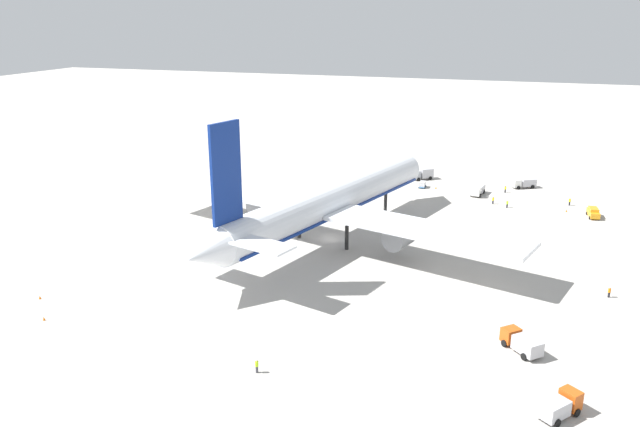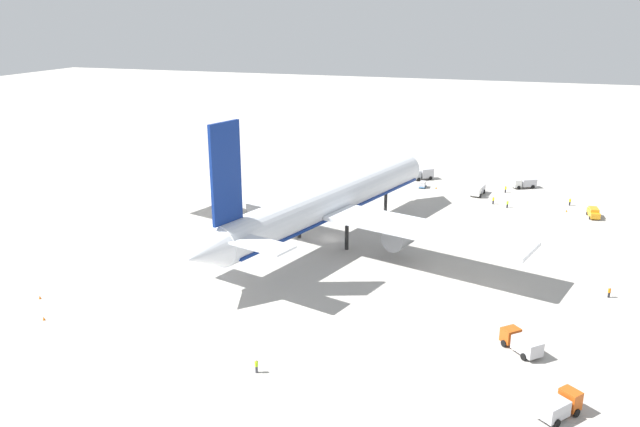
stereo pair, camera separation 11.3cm
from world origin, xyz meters
The scene contains 19 objects.
ground_plane centered at (0.00, 0.00, 0.00)m, with size 600.00×600.00×0.00m, color #ADA8A0.
airliner centered at (-1.31, 0.25, 7.43)m, with size 69.60×74.82×25.77m.
service_truck_0 centered at (38.98, -23.33, 1.25)m, with size 6.23×3.09×2.34m.
service_truck_1 centered at (-44.18, -38.86, 1.32)m, with size 5.23×4.76×2.51m.
service_truck_2 centered at (48.68, -33.33, 1.30)m, with size 4.80×6.07×2.26m.
service_truck_3 centered at (49.16, -8.90, 1.51)m, with size 5.13×5.51×2.73m.
service_truck_4 centered at (-31.61, -34.73, 1.31)m, with size 5.56×5.41×2.26m.
service_van centered at (29.42, -47.47, 1.03)m, with size 4.83×2.50×1.97m.
baggage_cart_0 centered at (41.35, -10.15, 0.80)m, with size 3.32×1.53×1.46m.
ground_worker_0 centered at (36.80, -43.23, 0.85)m, with size 0.53×0.53×1.68m.
ground_worker_1 centered at (32.58, -27.22, 0.85)m, with size 0.51×0.51×1.68m.
ground_worker_2 centered at (-46.45, -5.34, 0.88)m, with size 0.56×0.56×1.72m.
ground_worker_3 centered at (30.65, -30.31, 0.86)m, with size 0.52×0.52×1.69m.
ground_worker_4 centered at (42.99, -29.35, 0.83)m, with size 0.46×0.46×1.65m.
ground_worker_5 centered at (-11.12, -46.74, 0.82)m, with size 0.57×0.57×1.61m.
traffic_cone_0 centered at (31.56, -42.42, 0.28)m, with size 0.36×0.36×0.55m, color orange.
traffic_cone_1 centered at (41.26, -13.42, 0.28)m, with size 0.36×0.36×0.55m, color orange.
traffic_cone_2 centered at (-38.25, 33.22, 0.28)m, with size 0.36×0.36×0.55m, color orange.
traffic_cone_3 centered at (-43.57, 27.87, 0.28)m, with size 0.36×0.36×0.55m, color orange.
Camera 1 is at (-105.66, -32.78, 40.55)m, focal length 35.35 mm.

